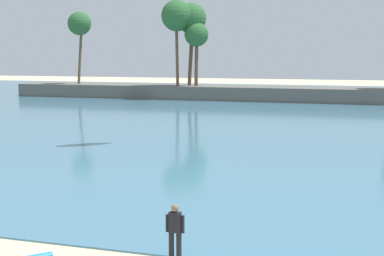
# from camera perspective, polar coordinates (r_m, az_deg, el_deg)

# --- Properties ---
(sea) EXTENTS (220.00, 96.86, 0.06)m
(sea) POSITION_cam_1_polar(r_m,az_deg,el_deg) (63.67, 12.28, 1.99)
(sea) COLOR teal
(sea) RESTS_ON ground
(palm_headland) EXTENTS (83.48, 6.38, 12.96)m
(palm_headland) POSITION_cam_1_polar(r_m,az_deg,el_deg) (71.82, 12.46, 5.40)
(palm_headland) COLOR #605B54
(palm_headland) RESTS_ON ground
(person_at_waterline) EXTENTS (0.55, 0.22, 1.67)m
(person_at_waterline) POSITION_cam_1_polar(r_m,az_deg,el_deg) (16.12, -1.72, -10.37)
(person_at_waterline) COLOR black
(person_at_waterline) RESTS_ON ground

